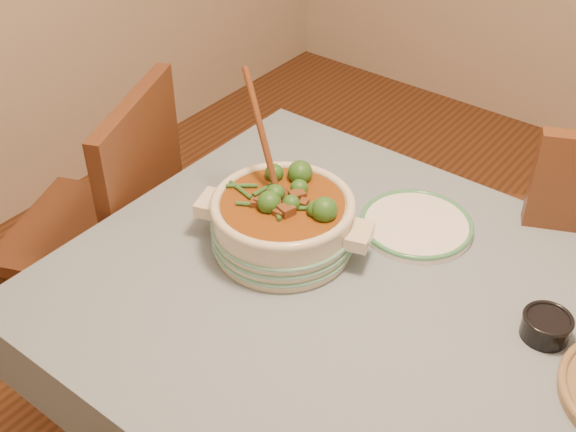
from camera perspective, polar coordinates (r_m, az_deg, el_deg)
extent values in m
cube|color=brown|center=(1.52, 12.11, -10.27)|extent=(1.60, 1.00, 0.05)
cube|color=slate|center=(1.50, 12.25, -9.55)|extent=(1.68, 1.08, 0.01)
cylinder|color=brown|center=(1.92, -16.57, -15.23)|extent=(0.07, 0.07, 0.70)
cylinder|color=brown|center=(2.31, -0.03, -2.22)|extent=(0.07, 0.07, 0.70)
cylinder|color=beige|center=(1.63, -0.41, -0.76)|extent=(0.40, 0.40, 0.12)
torus|color=beige|center=(1.59, -0.42, 0.98)|extent=(0.33, 0.33, 0.02)
cube|color=beige|center=(1.58, 5.66, -1.56)|extent=(0.07, 0.10, 0.03)
cube|color=beige|center=(1.68, -6.14, 0.99)|extent=(0.07, 0.10, 0.03)
cylinder|color=brown|center=(1.60, -0.42, 0.76)|extent=(0.28, 0.28, 0.02)
cylinder|color=white|center=(1.74, 10.09, -0.76)|extent=(0.35, 0.35, 0.02)
torus|color=#408D5D|center=(1.74, 10.11, -0.55)|extent=(0.27, 0.27, 0.01)
cylinder|color=black|center=(1.54, 19.70, -8.26)|extent=(0.11, 0.11, 0.05)
torus|color=black|center=(1.52, 19.89, -7.62)|extent=(0.10, 0.10, 0.01)
cylinder|color=black|center=(1.53, 19.82, -7.88)|extent=(0.08, 0.08, 0.01)
cylinder|color=#59331B|center=(2.47, 16.21, -3.92)|extent=(0.04, 0.04, 0.50)
cylinder|color=#59331B|center=(2.18, 16.27, -10.79)|extent=(0.04, 0.04, 0.50)
cube|color=#59331B|center=(2.24, -15.41, -1.34)|extent=(0.58, 0.58, 0.04)
cube|color=#59331B|center=(2.01, -11.47, 3.00)|extent=(0.21, 0.42, 0.47)
cylinder|color=#59331B|center=(2.59, -16.38, -2.21)|extent=(0.04, 0.04, 0.47)
cylinder|color=#59331B|center=(2.36, -20.63, -7.86)|extent=(0.04, 0.04, 0.47)
cylinder|color=#59331B|center=(2.44, -8.56, -3.71)|extent=(0.04, 0.04, 0.47)
cylinder|color=#59331B|center=(2.20, -12.21, -9.99)|extent=(0.04, 0.04, 0.47)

